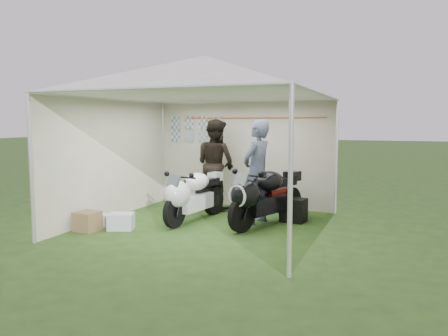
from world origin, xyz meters
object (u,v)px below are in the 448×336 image
Objects in this scene: motorcycle_black at (264,195)px; paddock_stand at (292,209)px; motorcycle_white at (192,194)px; crate_0 at (121,221)px; crate_2 at (104,220)px; person_blue_jacket at (257,172)px; equipment_box at (294,210)px; canopy_tent at (206,81)px; person_dark_jacket at (216,164)px; crate_1 at (87,221)px.

motorcycle_black is 1.02m from paddock_stand.
motorcycle_white reaches higher than crate_0.
crate_0 is at bearing -14.28° from crate_2.
motorcycle_black is 0.47m from person_blue_jacket.
person_blue_jacket reaches higher than equipment_box.
canopy_tent is 2.95× the size of person_dark_jacket.
paddock_stand is at bearing 38.66° from crate_0.
crate_1 is at bearing -129.23° from motorcycle_white.
motorcycle_white is 5.16× the size of crate_1.
person_blue_jacket is (1.24, -0.99, -0.01)m from person_dark_jacket.
paddock_stand is 3.26m from crate_0.
paddock_stand is 1.05× the size of crate_0.
canopy_tent is at bearing 32.74° from crate_0.
canopy_tent is at bearing -140.03° from motorcycle_black.
crate_0 is 0.57m from crate_1.
paddock_stand is 0.23× the size of person_blue_jacket.
person_dark_jacket is at bearing 71.07° from crate_0.
crate_2 is (-3.10, -1.59, -0.12)m from equipment_box.
equipment_box is (1.76, 0.70, -0.30)m from motorcycle_white.
person_dark_jacket is 4.35× the size of equipment_box.
canopy_tent is 2.87× the size of motorcycle_black.
motorcycle_white is 1.27m from person_blue_jacket.
person_dark_jacket is 6.72× the size of crate_2.
crate_2 is (0.03, 0.40, -0.06)m from crate_1.
paddock_stand is at bearing 32.62° from crate_2.
person_blue_jacket is at bearing 24.12° from motorcycle_white.
paddock_stand is at bearing 107.31° from equipment_box.
person_dark_jacket is 1.59m from person_blue_jacket.
canopy_tent reaches higher than motorcycle_black.
person_dark_jacket is 5.21× the size of crate_1.
crate_2 is (-0.45, 0.12, -0.04)m from crate_0.
crate_0 is at bearing -132.34° from motorcycle_black.
person_blue_jacket is (-0.50, -0.70, 0.79)m from paddock_stand.
motorcycle_white is at bearing 116.48° from person_dark_jacket.
canopy_tent is 2.87m from equipment_box.
motorcycle_white is 1.92m from crate_1.
crate_2 is at bearing 83.01° from person_dark_jacket.
motorcycle_white is 1.40m from person_dark_jacket.
person_blue_jacket is 4.52× the size of crate_0.
motorcycle_black reaches higher than crate_1.
person_blue_jacket is 5.17× the size of crate_1.
canopy_tent is 13.43× the size of crate_0.
motorcycle_black reaches higher than crate_2.
crate_0 is at bearing 93.62° from person_dark_jacket.
paddock_stand reaches higher than crate_1.
canopy_tent is at bearing -136.34° from paddock_stand.
crate_0 is at bearing -123.95° from motorcycle_white.
crate_2 is (-1.25, -2.21, -0.85)m from person_dark_jacket.
canopy_tent reaches higher than crate_1.
motorcycle_white is at bearing 43.08° from crate_1.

